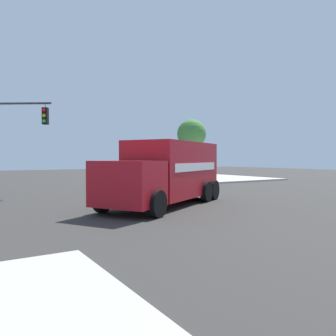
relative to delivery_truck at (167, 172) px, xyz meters
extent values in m
plane|color=#33302D|center=(-1.27, -1.38, -1.50)|extent=(100.00, 100.00, 0.00)
cube|color=#B2ADA0|center=(-13.91, -14.02, -1.43)|extent=(10.93, 10.93, 0.14)
cube|color=#AD141E|center=(-0.61, -0.36, 0.12)|extent=(5.94, 4.84, 2.54)
cube|color=#AD141E|center=(2.70, 1.58, -0.30)|extent=(2.85, 3.03, 1.70)
cube|color=black|center=(3.44, 2.02, 0.04)|extent=(1.09, 1.78, 0.88)
cube|color=#B2B2B7|center=(-2.89, -1.69, -1.31)|extent=(1.34, 2.09, 0.21)
cube|color=white|center=(-1.22, 0.69, 0.25)|extent=(3.98, 2.34, 0.36)
cube|color=white|center=(0.00, -1.40, 0.25)|extent=(3.98, 2.34, 0.36)
cylinder|color=black|center=(2.03, 2.63, -1.00)|extent=(1.00, 0.75, 1.00)
cylinder|color=black|center=(3.29, 0.49, -1.00)|extent=(1.00, 0.75, 1.00)
cylinder|color=black|center=(-2.22, 0.14, -1.00)|extent=(1.00, 0.75, 1.00)
cylinder|color=black|center=(-0.96, -2.00, -1.00)|extent=(1.00, 0.75, 1.00)
cylinder|color=black|center=(-3.12, -0.39, -1.00)|extent=(1.00, 0.75, 1.00)
cylinder|color=black|center=(-1.87, -2.53, -1.00)|extent=(1.00, 0.75, 1.00)
cylinder|color=#38383D|center=(5.22, -7.84, 3.76)|extent=(3.44, 2.47, 0.12)
cylinder|color=#38383D|center=(3.82, -6.86, 3.63)|extent=(0.03, 0.03, 0.25)
cube|color=black|center=(3.82, -6.86, 3.03)|extent=(0.42, 0.42, 0.95)
sphere|color=red|center=(3.92, -6.71, 3.35)|extent=(0.20, 0.20, 0.20)
sphere|color=#EFA314|center=(3.92, -6.71, 3.04)|extent=(0.20, 0.20, 0.20)
sphere|color=#19CC4C|center=(3.92, -6.71, 2.73)|extent=(0.20, 0.20, 0.20)
cylinder|color=gray|center=(-13.46, -15.07, -0.92)|extent=(0.14, 0.14, 0.88)
cylinder|color=gray|center=(-13.61, -14.98, -0.92)|extent=(0.14, 0.14, 0.88)
cube|color=#BF333F|center=(-13.54, -15.03, -0.15)|extent=(0.40, 0.36, 0.66)
sphere|color=brown|center=(-13.54, -15.03, 0.30)|extent=(0.24, 0.24, 0.24)
cylinder|color=#BF333F|center=(-13.35, -15.14, -0.12)|extent=(0.09, 0.09, 0.59)
cylinder|color=#BF333F|center=(-13.73, -14.91, -0.12)|extent=(0.09, 0.09, 0.59)
cube|color=silver|center=(-16.79, -19.23, -0.88)|extent=(0.08, 0.04, 0.95)
cube|color=silver|center=(-16.61, -19.23, -0.88)|extent=(0.08, 0.04, 0.95)
cube|color=silver|center=(-16.43, -19.23, -0.88)|extent=(0.08, 0.04, 0.95)
cube|color=silver|center=(-16.25, -19.23, -0.88)|extent=(0.08, 0.04, 0.95)
cube|color=silver|center=(-16.07, -19.23, -0.88)|extent=(0.08, 0.04, 0.95)
cube|color=silver|center=(-15.89, -19.23, -0.88)|extent=(0.08, 0.04, 0.95)
cube|color=silver|center=(-15.71, -19.23, -0.88)|extent=(0.08, 0.04, 0.95)
cube|color=silver|center=(-15.53, -19.23, -0.88)|extent=(0.08, 0.04, 0.95)
cube|color=silver|center=(-15.35, -19.23, -0.88)|extent=(0.08, 0.04, 0.95)
cube|color=silver|center=(-15.17, -19.23, -0.88)|extent=(0.08, 0.04, 0.95)
cube|color=silver|center=(-14.99, -19.23, -0.88)|extent=(0.08, 0.04, 0.95)
cube|color=silver|center=(-14.81, -19.23, -0.88)|extent=(0.08, 0.04, 0.95)
cube|color=silver|center=(-14.63, -19.23, -0.88)|extent=(0.08, 0.04, 0.95)
cube|color=silver|center=(-14.45, -19.23, -0.88)|extent=(0.08, 0.04, 0.95)
cube|color=silver|center=(-14.27, -19.23, -0.88)|extent=(0.08, 0.04, 0.95)
cube|color=silver|center=(-14.09, -19.23, -0.88)|extent=(0.08, 0.04, 0.95)
cube|color=silver|center=(-13.91, -19.23, -0.88)|extent=(0.08, 0.04, 0.95)
cube|color=silver|center=(-13.73, -19.23, -0.88)|extent=(0.08, 0.04, 0.95)
cube|color=silver|center=(-13.55, -19.23, -0.88)|extent=(0.08, 0.04, 0.95)
cube|color=silver|center=(-13.37, -19.23, -0.88)|extent=(0.08, 0.04, 0.95)
cube|color=silver|center=(-13.19, -19.23, -0.88)|extent=(0.08, 0.04, 0.95)
cube|color=silver|center=(-13.01, -19.23, -0.88)|extent=(0.08, 0.04, 0.95)
cube|color=silver|center=(-12.83, -19.23, -0.88)|extent=(0.08, 0.04, 0.95)
cube|color=silver|center=(-12.65, -19.23, -0.88)|extent=(0.08, 0.04, 0.95)
cube|color=silver|center=(-12.47, -19.23, -0.88)|extent=(0.08, 0.04, 0.95)
cube|color=silver|center=(-12.29, -19.23, -0.88)|extent=(0.08, 0.04, 0.95)
cube|color=silver|center=(-12.11, -19.23, -0.88)|extent=(0.08, 0.04, 0.95)
cube|color=silver|center=(-11.93, -19.23, -0.88)|extent=(0.08, 0.04, 0.95)
cube|color=silver|center=(-11.75, -19.23, -0.88)|extent=(0.08, 0.04, 0.95)
cube|color=silver|center=(-11.57, -19.23, -0.88)|extent=(0.08, 0.04, 0.95)
cube|color=silver|center=(-11.39, -19.23, -0.88)|extent=(0.08, 0.04, 0.95)
cube|color=silver|center=(-11.21, -19.23, -0.88)|extent=(0.08, 0.04, 0.95)
cube|color=silver|center=(-11.03, -19.23, -0.88)|extent=(0.08, 0.04, 0.95)
cube|color=silver|center=(-13.91, -19.25, -0.65)|extent=(5.86, 0.03, 0.07)
cube|color=silver|center=(-13.91, -19.25, -1.07)|extent=(5.86, 0.03, 0.07)
cylinder|color=brown|center=(-14.31, -17.58, 0.40)|extent=(0.32, 0.32, 3.52)
sphere|color=#427F38|center=(-14.31, -17.58, 3.38)|extent=(3.25, 3.25, 3.25)
camera|label=1|loc=(8.12, 12.97, 0.65)|focal=35.89mm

